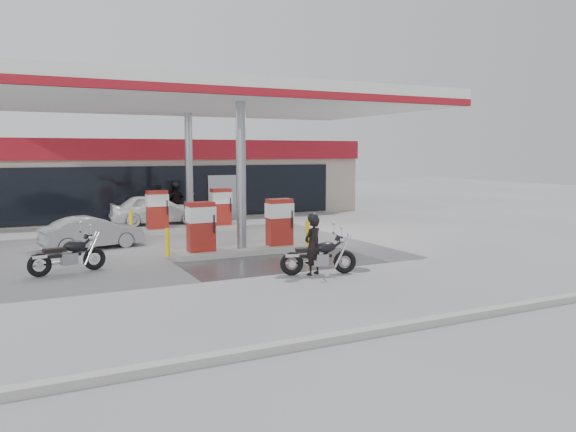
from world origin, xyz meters
The scene contains 15 objects.
ground centered at (0.00, 0.00, 0.00)m, with size 90.00×90.00×0.00m, color gray.
wet_patch centered at (0.50, 0.00, 0.00)m, with size 6.00×3.00×0.00m, color #4C4C4F.
drain_cover centered at (2.00, -2.00, 0.00)m, with size 0.70×0.70×0.01m, color #38383A.
kerb centered at (0.00, -7.00, 0.07)m, with size 28.00×0.25×0.15m, color gray.
store_building centered at (0.01, 15.94, 2.01)m, with size 22.00×8.22×4.00m.
canopy centered at (0.00, 5.00, 5.27)m, with size 16.00×10.02×5.51m.
pump_island_near centered at (0.00, 2.00, 0.71)m, with size 5.14×1.30×1.78m.
pump_island_far centered at (0.00, 8.00, 0.71)m, with size 5.14×1.30×1.78m.
main_motorcycle centered at (0.73, -2.01, 0.49)m, with size 2.11×1.02×1.11m.
biker_main centered at (0.54, -1.96, 0.81)m, with size 0.59×0.39×1.63m, color black.
parked_motorcycle centered at (-5.48, 1.21, 0.49)m, with size 2.13×0.82×1.10m.
sedan_white centered at (-0.77, 11.01, 0.72)m, with size 1.70×4.22×1.44m, color white.
attendant centered at (0.32, 9.00, 0.82)m, with size 0.80×0.62×1.64m, color #504F53.
hatchback_silver centered at (-4.35, 5.16, 0.57)m, with size 1.20×3.45×1.14m, color gray.
biker_walking centered at (0.41, 11.80, 0.93)m, with size 1.09×0.45×1.85m, color black.
Camera 1 is at (-6.81, -15.30, 3.36)m, focal length 35.00 mm.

